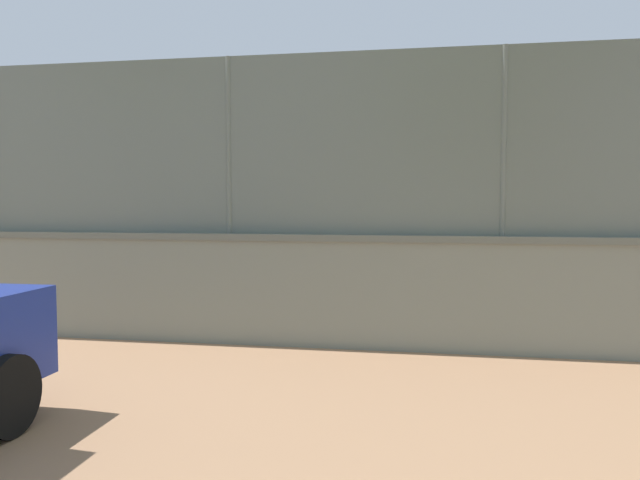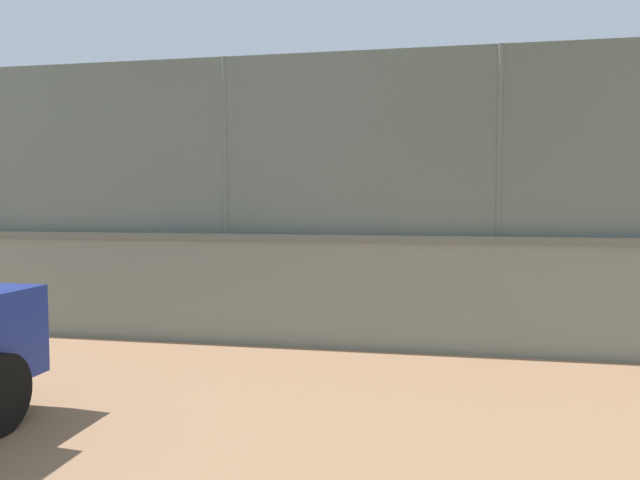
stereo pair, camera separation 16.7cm
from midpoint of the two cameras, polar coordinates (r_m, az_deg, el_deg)
name	(u,v)px [view 2 (the right image)]	position (r m, az deg, el deg)	size (l,w,h in m)	color
ground_plane	(404,260)	(18.70, 7.99, -1.83)	(260.00, 260.00, 0.00)	tan
perimeter_wall	(497,295)	(7.41, 16.52, -4.83)	(33.04, 0.95, 1.36)	gray
fence_panel_on_wall	(499,141)	(7.36, 16.77, 8.71)	(32.45, 0.69, 2.15)	slate
player_near_wall_returning	(164,239)	(14.75, -13.84, 0.11)	(1.20, 0.71, 1.51)	navy
player_crossing_court	(427,243)	(11.38, 10.23, -0.23)	(0.79, 1.04, 1.70)	#591919
sports_ball	(162,284)	(12.87, -13.94, -3.94)	(0.18, 0.18, 0.18)	yellow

